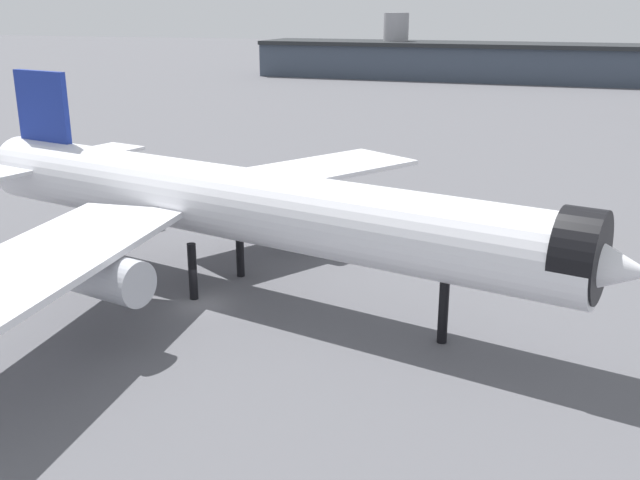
# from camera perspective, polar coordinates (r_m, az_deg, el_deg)

# --- Properties ---
(ground) EXTENTS (900.00, 900.00, 0.00)m
(ground) POSITION_cam_1_polar(r_m,az_deg,el_deg) (56.22, -9.18, -5.00)
(ground) COLOR #56565B
(airliner_near_gate) EXTENTS (58.54, 52.49, 16.25)m
(airliner_near_gate) POSITION_cam_1_polar(r_m,az_deg,el_deg) (55.89, -6.50, 2.74)
(airliner_near_gate) COLOR white
(airliner_near_gate) RESTS_ON ground
(terminal_building) EXTENTS (205.15, 29.07, 19.86)m
(terminal_building) POSITION_cam_1_polar(r_m,az_deg,el_deg) (233.23, 20.34, 12.82)
(terminal_building) COLOR #3D4756
(terminal_building) RESTS_ON ground
(baggage_tug_wing) EXTENTS (3.30, 3.50, 1.85)m
(baggage_tug_wing) POSITION_cam_1_polar(r_m,az_deg,el_deg) (75.15, 19.76, 0.81)
(baggage_tug_wing) COLOR black
(baggage_tug_wing) RESTS_ON ground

